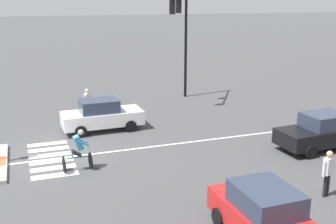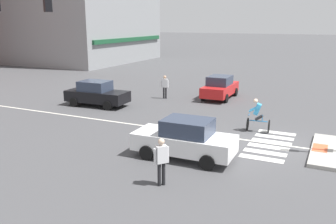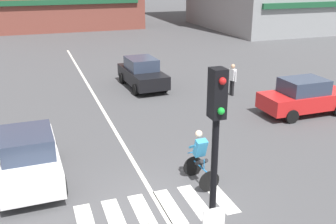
# 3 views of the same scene
# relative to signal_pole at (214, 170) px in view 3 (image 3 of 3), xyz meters

# --- Properties ---
(ground_plane) EXTENTS (300.00, 300.00, 0.00)m
(ground_plane) POSITION_rel_signal_pole_xyz_m (0.00, 3.47, -2.91)
(ground_plane) COLOR #474749
(signal_pole) EXTENTS (0.44, 0.38, 4.58)m
(signal_pole) POSITION_rel_signal_pole_xyz_m (0.00, 0.00, 0.00)
(signal_pole) COLOR black
(signal_pole) RESTS_ON traffic_island
(crosswalk_stripe_a) EXTENTS (0.44, 1.80, 0.01)m
(crosswalk_stripe_a) POSITION_rel_signal_pole_xyz_m (-1.93, 3.38, -2.91)
(crosswalk_stripe_a) COLOR silver
(crosswalk_stripe_a) RESTS_ON ground
(crosswalk_stripe_b) EXTENTS (0.44, 1.80, 0.01)m
(crosswalk_stripe_b) POSITION_rel_signal_pole_xyz_m (-1.16, 3.38, -2.91)
(crosswalk_stripe_b) COLOR silver
(crosswalk_stripe_b) RESTS_ON ground
(crosswalk_stripe_c) EXTENTS (0.44, 1.80, 0.01)m
(crosswalk_stripe_c) POSITION_rel_signal_pole_xyz_m (-0.39, 3.38, -2.91)
(crosswalk_stripe_c) COLOR silver
(crosswalk_stripe_c) RESTS_ON ground
(crosswalk_stripe_d) EXTENTS (0.44, 1.80, 0.01)m
(crosswalk_stripe_d) POSITION_rel_signal_pole_xyz_m (0.39, 3.38, -2.91)
(crosswalk_stripe_d) COLOR silver
(crosswalk_stripe_d) RESTS_ON ground
(crosswalk_stripe_e) EXTENTS (0.44, 1.80, 0.01)m
(crosswalk_stripe_e) POSITION_rel_signal_pole_xyz_m (1.16, 3.38, -2.91)
(crosswalk_stripe_e) COLOR silver
(crosswalk_stripe_e) RESTS_ON ground
(crosswalk_stripe_f) EXTENTS (0.44, 1.80, 0.01)m
(crosswalk_stripe_f) POSITION_rel_signal_pole_xyz_m (1.93, 3.38, -2.91)
(crosswalk_stripe_f) COLOR silver
(crosswalk_stripe_f) RESTS_ON ground
(lane_centre_line) EXTENTS (0.14, 28.00, 0.01)m
(lane_centre_line) POSITION_rel_signal_pole_xyz_m (0.13, 13.47, -2.91)
(lane_centre_line) COLOR silver
(lane_centre_line) RESTS_ON ground
(car_black_eastbound_far) EXTENTS (2.00, 4.18, 1.64)m
(car_black_eastbound_far) POSITION_rel_signal_pole_xyz_m (2.94, 15.08, -2.10)
(car_black_eastbound_far) COLOR black
(car_black_eastbound_far) RESTS_ON ground
(car_red_cross_right) EXTENTS (4.12, 1.88, 1.64)m
(car_red_cross_right) POSITION_rel_signal_pole_xyz_m (8.67, 8.50, -2.10)
(car_red_cross_right) COLOR red
(car_red_cross_right) RESTS_ON ground
(car_white_westbound_near) EXTENTS (1.92, 4.14, 1.64)m
(car_white_westbound_near) POSITION_rel_signal_pole_xyz_m (-3.18, 6.23, -2.10)
(car_white_westbound_near) COLOR white
(car_white_westbound_near) RESTS_ON ground
(cyclist) EXTENTS (0.74, 1.14, 1.68)m
(cyclist) POSITION_rel_signal_pole_xyz_m (1.71, 4.35, -2.04)
(cyclist) COLOR black
(cyclist) RESTS_ON ground
(pedestrian_waiting_far_side) EXTENTS (0.31, 0.53, 1.67)m
(pedestrian_waiting_far_side) POSITION_rel_signal_pole_xyz_m (6.90, 12.05, -1.93)
(pedestrian_waiting_far_side) COLOR black
(pedestrian_waiting_far_side) RESTS_ON ground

